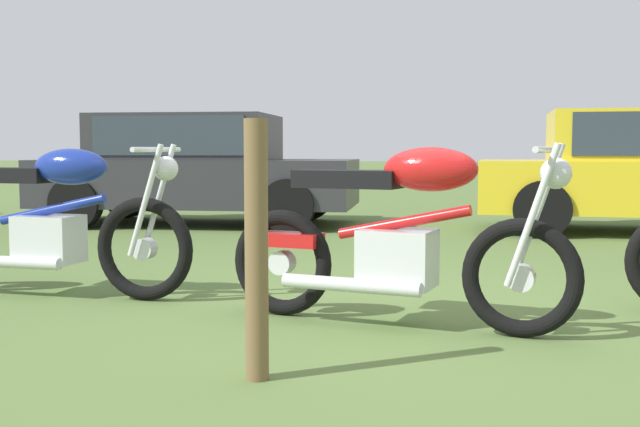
{
  "coord_description": "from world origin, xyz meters",
  "views": [
    {
      "loc": [
        0.25,
        -4.52,
        0.98
      ],
      "look_at": [
        -0.65,
        1.09,
        0.51
      ],
      "focal_mm": 43.46,
      "sensor_mm": 36.0,
      "label": 1
    }
  ],
  "objects_px": {
    "motorcycle_blue": "(49,222)",
    "motorcycle_red": "(399,238)",
    "fence_post_wooden": "(256,251)",
    "car_charcoal": "(194,164)"
  },
  "relations": [
    {
      "from": "motorcycle_blue",
      "to": "fence_post_wooden",
      "type": "relative_size",
      "value": 1.92
    },
    {
      "from": "motorcycle_red",
      "to": "car_charcoal",
      "type": "bearing_deg",
      "value": 132.83
    },
    {
      "from": "motorcycle_red",
      "to": "fence_post_wooden",
      "type": "bearing_deg",
      "value": -101.57
    },
    {
      "from": "motorcycle_blue",
      "to": "motorcycle_red",
      "type": "distance_m",
      "value": 2.43
    },
    {
      "from": "motorcycle_blue",
      "to": "motorcycle_red",
      "type": "height_order",
      "value": "same"
    },
    {
      "from": "fence_post_wooden",
      "to": "motorcycle_red",
      "type": "bearing_deg",
      "value": 64.1
    },
    {
      "from": "motorcycle_blue",
      "to": "fence_post_wooden",
      "type": "height_order",
      "value": "fence_post_wooden"
    },
    {
      "from": "motorcycle_red",
      "to": "car_charcoal",
      "type": "distance_m",
      "value": 6.25
    },
    {
      "from": "motorcycle_red",
      "to": "car_charcoal",
      "type": "relative_size",
      "value": 0.48
    },
    {
      "from": "motorcycle_blue",
      "to": "car_charcoal",
      "type": "relative_size",
      "value": 0.52
    }
  ]
}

